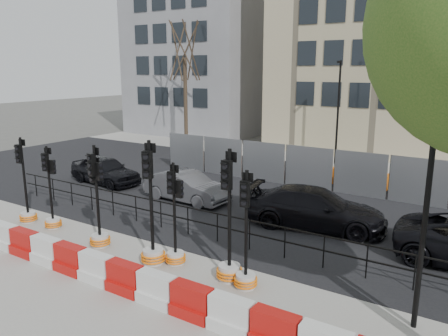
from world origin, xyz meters
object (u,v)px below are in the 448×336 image
Objects in this scene: lamp_post_near at (429,186)px; car_c at (315,208)px; traffic_signal_a at (27,205)px; traffic_signal_h at (246,265)px; traffic_signal_d at (99,223)px; car_a at (105,170)px.

lamp_post_near reaches higher than car_c.
traffic_signal_a is (-13.24, -0.47, -2.57)m from lamp_post_near.
traffic_signal_h is (9.23, 0.03, -0.01)m from traffic_signal_a.
lamp_post_near is 1.82× the size of traffic_signal_d.
traffic_signal_a is 0.96× the size of traffic_signal_d.
traffic_signal_d is 5.26m from traffic_signal_h.
lamp_post_near is 1.15× the size of car_c.
car_a is 10.93m from car_c.
traffic_signal_h is at bearing 11.19° from traffic_signal_d.
traffic_signal_a is at bearing -177.95° from lamp_post_near.
traffic_signal_d reaches higher than traffic_signal_h.
traffic_signal_h is 5.19m from car_c.
traffic_signal_h is at bearing -173.63° from lamp_post_near.
lamp_post_near is at bearing -102.69° from car_a.
traffic_signal_d is 0.80× the size of car_a.
traffic_signal_h is 0.76× the size of car_a.
traffic_signal_a is at bearing 171.71° from traffic_signal_h.
lamp_post_near is at bearing -2.08° from traffic_signal_h.
traffic_signal_d is (-9.26, -0.60, -2.44)m from lamp_post_near.
lamp_post_near is at bearing -149.03° from car_c.
car_c reaches higher than car_a.
car_a is (-11.05, 5.41, 0.03)m from traffic_signal_h.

